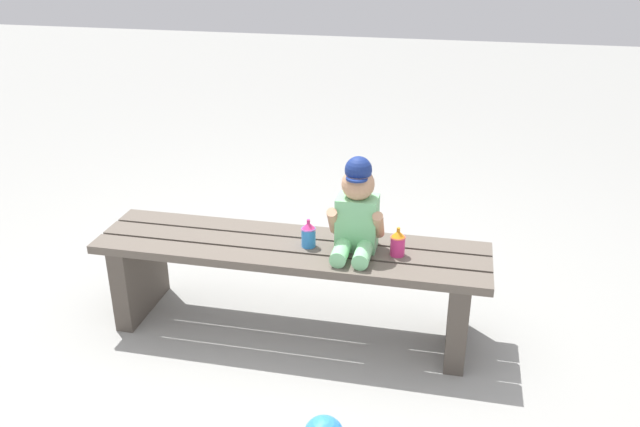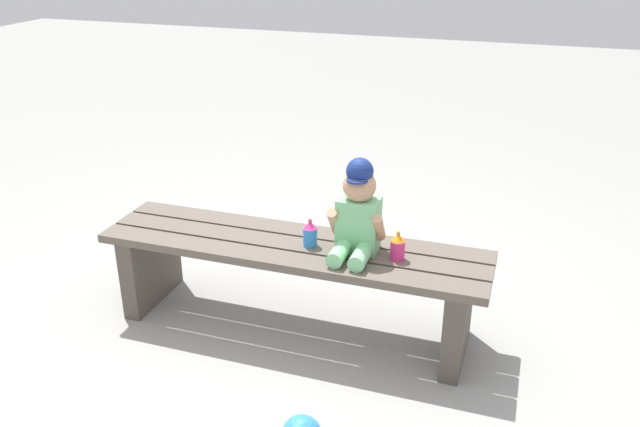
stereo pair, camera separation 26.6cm
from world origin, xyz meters
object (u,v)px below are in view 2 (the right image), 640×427
child_figure (358,212)px  sippy_cup_right (398,247)px  park_bench (293,269)px  sippy_cup_left (310,234)px

child_figure → sippy_cup_right: child_figure is taller
park_bench → sippy_cup_left: bearing=-2.7°
park_bench → sippy_cup_right: 0.49m
child_figure → sippy_cup_left: size_ratio=3.26×
sippy_cup_left → sippy_cup_right: (0.38, 0.00, 0.00)m
park_bench → child_figure: bearing=3.1°
park_bench → sippy_cup_right: bearing=-0.5°
sippy_cup_left → sippy_cup_right: 0.38m
sippy_cup_left → sippy_cup_right: bearing=0.0°
child_figure → park_bench: bearing=-176.9°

